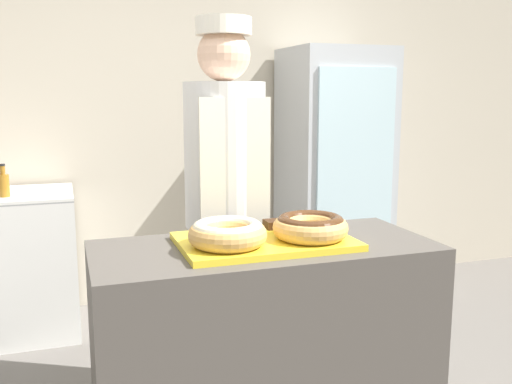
{
  "coord_description": "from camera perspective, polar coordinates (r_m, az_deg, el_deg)",
  "views": [
    {
      "loc": [
        -0.68,
        -1.91,
        1.47
      ],
      "look_at": [
        0.0,
        0.1,
        1.11
      ],
      "focal_mm": 40.0,
      "sensor_mm": 36.0,
      "label": 1
    }
  ],
  "objects": [
    {
      "name": "brownie_back_right",
      "position": [
        2.25,
        1.87,
        -3.23
      ],
      "size": [
        0.08,
        0.08,
        0.03
      ],
      "color": "#382111",
      "rests_on": "serving_tray"
    },
    {
      "name": "display_counter",
      "position": [
        2.27,
        0.84,
        -16.66
      ],
      "size": [
        1.25,
        0.56,
        0.93
      ],
      "color": "#4C4742",
      "rests_on": "ground_plane"
    },
    {
      "name": "donut_light_glaze",
      "position": [
        1.99,
        -2.86,
        -4.07
      ],
      "size": [
        0.28,
        0.28,
        0.09
      ],
      "color": "tan",
      "rests_on": "serving_tray"
    },
    {
      "name": "serving_tray",
      "position": [
        2.1,
        0.88,
        -4.97
      ],
      "size": [
        0.63,
        0.41,
        0.02
      ],
      "color": "yellow",
      "rests_on": "display_counter"
    },
    {
      "name": "beverage_fridge",
      "position": [
        4.13,
        7.77,
        1.65
      ],
      "size": [
        0.68,
        0.66,
        1.79
      ],
      "color": "#ADB2B7",
      "rests_on": "ground_plane"
    },
    {
      "name": "bottle_amber",
      "position": [
        3.6,
        -23.93,
        0.72
      ],
      "size": [
        0.06,
        0.06,
        0.19
      ],
      "color": "#99661E",
      "rests_on": "chest_freezer"
    },
    {
      "name": "baker_person",
      "position": [
        2.62,
        -3.05,
        -1.42
      ],
      "size": [
        0.37,
        0.37,
        1.8
      ],
      "color": "#4C4C51",
      "rests_on": "ground_plane"
    },
    {
      "name": "donut_chocolate_glaze",
      "position": [
        2.09,
        5.46,
        -3.4
      ],
      "size": [
        0.28,
        0.28,
        0.09
      ],
      "color": "tan",
      "rests_on": "serving_tray"
    },
    {
      "name": "wall_back",
      "position": [
        4.1,
        -9.21,
        7.96
      ],
      "size": [
        8.0,
        0.06,
        2.7
      ],
      "color": "#BCB29E",
      "rests_on": "ground_plane"
    },
    {
      "name": "brownie_back_left",
      "position": [
        2.19,
        -2.57,
        -3.57
      ],
      "size": [
        0.08,
        0.08,
        0.03
      ],
      "color": "#382111",
      "rests_on": "serving_tray"
    }
  ]
}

